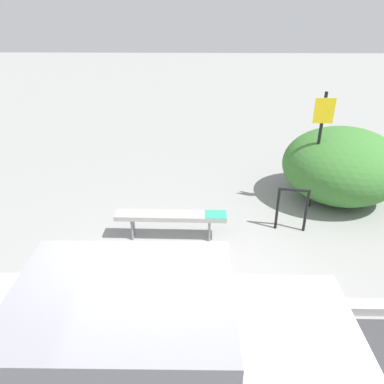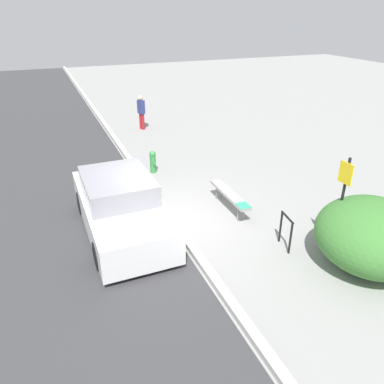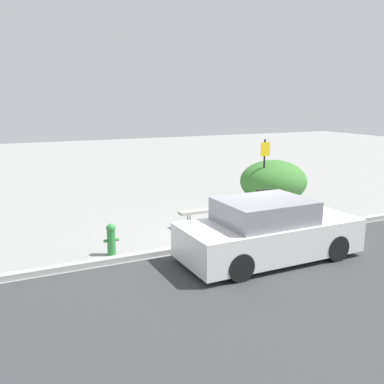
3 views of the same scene
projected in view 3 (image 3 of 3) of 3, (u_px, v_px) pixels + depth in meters
name	position (u px, v px, depth m)	size (l,w,h in m)	color
ground_plane	(247.00, 241.00, 11.12)	(60.00, 60.00, 0.00)	gray
curb	(247.00, 238.00, 11.10)	(60.00, 0.20, 0.13)	#A8A8A3
bench	(210.00, 210.00, 12.45)	(1.91, 0.32, 0.49)	gray
bike_rack	(264.00, 199.00, 13.62)	(0.55, 0.13, 0.83)	black
sign_post	(264.00, 166.00, 14.46)	(0.36, 0.08, 2.30)	black
fire_hydrant	(111.00, 238.00, 10.02)	(0.36, 0.22, 0.77)	#338C3F
shrub_hedge	(273.00, 181.00, 15.18)	(2.37, 2.30, 1.51)	#3D7A33
parked_car_near	(268.00, 232.00, 9.74)	(4.17, 1.81, 1.41)	black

